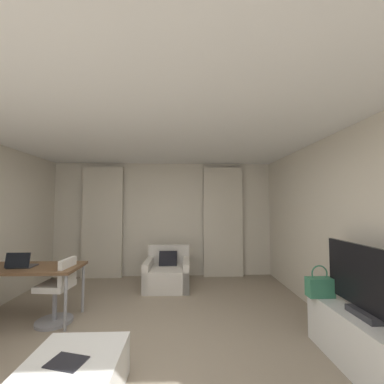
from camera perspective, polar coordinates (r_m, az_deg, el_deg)
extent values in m
plane|color=gray|center=(3.14, -12.03, -34.21)|extent=(12.00, 12.00, 0.00)
cube|color=beige|center=(5.71, -6.69, -6.34)|extent=(5.12, 0.06, 2.60)
cube|color=beige|center=(3.39, 36.24, -8.03)|extent=(0.06, 6.12, 2.60)
cube|color=white|center=(2.87, -11.41, 17.44)|extent=(5.12, 6.12, 0.06)
cube|color=beige|center=(5.85, -20.43, -6.58)|extent=(0.90, 0.06, 2.50)
cube|color=beige|center=(5.64, 7.37, -6.89)|extent=(0.90, 0.06, 2.50)
cube|color=silver|center=(5.06, -5.82, -19.41)|extent=(0.88, 0.89, 0.41)
cube|color=silver|center=(5.32, -5.44, -14.27)|extent=(0.87, 0.16, 0.37)
cube|color=silver|center=(5.03, -1.36, -18.71)|extent=(0.14, 0.87, 0.55)
cube|color=silver|center=(5.09, -10.21, -18.47)|extent=(0.14, 0.87, 0.55)
cube|color=black|center=(5.11, -5.67, -15.74)|extent=(0.36, 0.21, 0.37)
cube|color=brown|center=(4.26, -34.41, -14.62)|extent=(1.45, 0.65, 0.04)
cylinder|color=#99999E|center=(4.30, -24.35, -19.97)|extent=(0.04, 0.04, 0.72)
cylinder|color=#99999E|center=(3.82, -27.73, -22.15)|extent=(0.04, 0.04, 0.72)
cylinder|color=gray|center=(4.16, -29.70, -22.32)|extent=(0.06, 0.06, 0.46)
cylinder|color=gray|center=(4.23, -29.79, -25.00)|extent=(0.48, 0.48, 0.04)
cube|color=silver|center=(4.08, -29.60, -18.75)|extent=(0.44, 0.44, 0.08)
cube|color=silver|center=(3.94, -27.35, -16.22)|extent=(0.10, 0.36, 0.34)
cube|color=#2D2D33|center=(4.28, -35.16, -14.15)|extent=(0.32, 0.23, 0.02)
cube|color=black|center=(4.16, -35.93, -12.91)|extent=(0.32, 0.06, 0.20)
cube|color=white|center=(2.69, -26.13, -35.08)|extent=(0.75, 0.75, 0.38)
cube|color=black|center=(2.53, -27.49, -32.06)|extent=(0.32, 0.27, 0.01)
cube|color=white|center=(3.26, 35.73, -27.12)|extent=(0.46, 1.29, 0.54)
cube|color=#333338|center=(3.11, 36.03, -22.31)|extent=(0.20, 0.36, 0.06)
cube|color=black|center=(3.02, 35.82, -16.16)|extent=(0.04, 1.09, 0.63)
cube|color=#387F5B|center=(3.43, 27.98, -19.26)|extent=(0.30, 0.14, 0.22)
torus|color=#387F5B|center=(3.39, 27.91, -16.67)|extent=(0.20, 0.02, 0.20)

